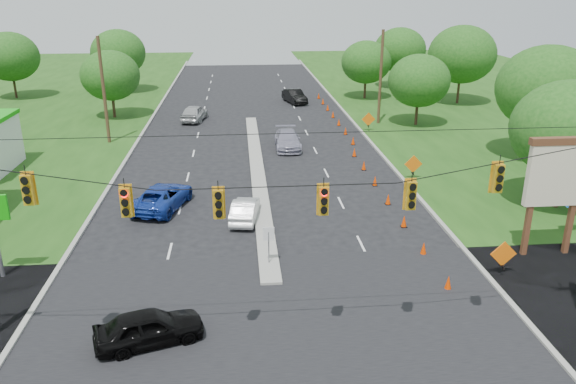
{
  "coord_description": "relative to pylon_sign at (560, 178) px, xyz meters",
  "views": [
    {
      "loc": [
        -1.26,
        -18.42,
        12.85
      ],
      "look_at": [
        1.18,
        8.72,
        2.8
      ],
      "focal_mm": 35.0,
      "sensor_mm": 36.0,
      "label": 1
    }
  ],
  "objects": [
    {
      "name": "cone_10",
      "position": [
        -5.84,
        31.8,
        -3.65
      ],
      "size": [
        0.32,
        0.32,
        0.7
      ],
      "primitive_type": "cone",
      "color": "#E13600",
      "rests_on": "ground"
    },
    {
      "name": "tree_10",
      "position": [
        9.69,
        37.8,
        1.58
      ],
      "size": [
        7.56,
        7.56,
        8.82
      ],
      "color": "black",
      "rests_on": "ground"
    },
    {
      "name": "cone_11",
      "position": [
        -5.84,
        35.3,
        -3.65
      ],
      "size": [
        0.32,
        0.32,
        0.7
      ],
      "primitive_type": "cone",
      "color": "#E13600",
      "rests_on": "ground"
    },
    {
      "name": "work_sign_0",
      "position": [
        -3.51,
        -2.2,
        -2.91
      ],
      "size": [
        1.27,
        0.58,
        1.37
      ],
      "color": "black",
      "rests_on": "ground"
    },
    {
      "name": "cone_6",
      "position": [
        -6.44,
        17.8,
        -3.65
      ],
      "size": [
        0.32,
        0.32,
        0.7
      ],
      "primitive_type": "cone",
      "color": "#E13600",
      "rests_on": "ground"
    },
    {
      "name": "cone_12",
      "position": [
        -5.84,
        38.8,
        -3.65
      ],
      "size": [
        0.32,
        0.32,
        0.7
      ],
      "primitive_type": "cone",
      "color": "#E13600",
      "rests_on": "ground"
    },
    {
      "name": "dark_car_receding",
      "position": [
        -9.01,
        39.94,
        -3.22
      ],
      "size": [
        2.75,
        4.99,
        1.56
      ],
      "primitive_type": "imported",
      "rotation": [
        0.0,
        0.0,
        0.25
      ],
      "color": "black",
      "rests_on": "ground"
    },
    {
      "name": "median_sign",
      "position": [
        -14.31,
        -0.2,
        -2.54
      ],
      "size": [
        0.55,
        0.06,
        2.05
      ],
      "color": "gray",
      "rests_on": "ground"
    },
    {
      "name": "tree_9",
      "position": [
        1.69,
        27.8,
        0.34
      ],
      "size": [
        5.88,
        5.88,
        6.86
      ],
      "color": "black",
      "rests_on": "ground"
    },
    {
      "name": "cone_7",
      "position": [
        -5.84,
        21.3,
        -3.65
      ],
      "size": [
        0.32,
        0.32,
        0.7
      ],
      "primitive_type": "cone",
      "color": "#E13600",
      "rests_on": "ground"
    },
    {
      "name": "tree_8",
      "position": [
        7.69,
        15.8,
        1.58
      ],
      "size": [
        7.56,
        7.56,
        8.82
      ],
      "color": "black",
      "rests_on": "ground"
    },
    {
      "name": "silver_car_far",
      "position": [
        -11.54,
        20.71,
        -3.26
      ],
      "size": [
        2.14,
        5.11,
        1.47
      ],
      "primitive_type": "imported",
      "rotation": [
        0.0,
        0.0,
        -0.02
      ],
      "color": "#928FA5",
      "rests_on": "ground"
    },
    {
      "name": "curb_right",
      "position": [
        -4.21,
        23.8,
        -4.0
      ],
      "size": [
        0.25,
        110.0,
        0.16
      ],
      "primitive_type": "cube",
      "color": "gray",
      "rests_on": "ground"
    },
    {
      "name": "cone_1",
      "position": [
        -6.44,
        0.3,
        -3.65
      ],
      "size": [
        0.32,
        0.32,
        0.7
      ],
      "primitive_type": "cone",
      "color": "#E13600",
      "rests_on": "ground"
    },
    {
      "name": "work_sign_1",
      "position": [
        -3.51,
        11.8,
        -2.91
      ],
      "size": [
        1.27,
        0.58,
        1.37
      ],
      "color": "black",
      "rests_on": "ground"
    },
    {
      "name": "tree_4",
      "position": [
        -42.31,
        45.8,
        0.96
      ],
      "size": [
        6.72,
        6.72,
        7.84
      ],
      "color": "black",
      "rests_on": "ground"
    },
    {
      "name": "cone_5",
      "position": [
        -6.44,
        14.3,
        -3.65
      ],
      "size": [
        0.32,
        0.32,
        0.7
      ],
      "primitive_type": "cone",
      "color": "#E13600",
      "rests_on": "ground"
    },
    {
      "name": "cone_2",
      "position": [
        -6.44,
        3.8,
        -3.65
      ],
      "size": [
        0.32,
        0.32,
        0.7
      ],
      "primitive_type": "cone",
      "color": "#E13600",
      "rests_on": "ground"
    },
    {
      "name": "blue_pickup",
      "position": [
        -20.36,
        7.96,
        -3.27
      ],
      "size": [
        3.83,
        5.75,
        1.46
      ],
      "primitive_type": "imported",
      "rotation": [
        0.0,
        0.0,
        2.85
      ],
      "color": "#173499",
      "rests_on": "ground"
    },
    {
      "name": "tree_11",
      "position": [
        5.69,
        48.8,
        0.96
      ],
      "size": [
        6.72,
        6.72,
        7.84
      ],
      "color": "black",
      "rests_on": "ground"
    },
    {
      "name": "pylon_sign",
      "position": [
        0.0,
        0.0,
        0.0
      ],
      "size": [
        5.9,
        2.3,
        6.12
      ],
      "color": "#59331E",
      "rests_on": "ground"
    },
    {
      "name": "cone_0",
      "position": [
        -6.44,
        -3.2,
        -3.65
      ],
      "size": [
        0.32,
        0.32,
        0.7
      ],
      "primitive_type": "cone",
      "color": "#E13600",
      "rests_on": "ground"
    },
    {
      "name": "tree_6",
      "position": [
        -30.31,
        48.8,
        0.96
      ],
      "size": [
        6.72,
        6.72,
        7.84
      ],
      "color": "black",
      "rests_on": "ground"
    },
    {
      "name": "cone_9",
      "position": [
        -5.84,
        28.3,
        -3.65
      ],
      "size": [
        0.32,
        0.32,
        0.7
      ],
      "primitive_type": "cone",
      "color": "#E13600",
      "rests_on": "ground"
    },
    {
      "name": "tree_5",
      "position": [
        -28.31,
        33.8,
        0.34
      ],
      "size": [
        5.88,
        5.88,
        6.86
      ],
      "color": "black",
      "rests_on": "ground"
    },
    {
      "name": "ground",
      "position": [
        -14.31,
        -6.2,
        -4.0
      ],
      "size": [
        160.0,
        160.0,
        0.0
      ],
      "primitive_type": "plane",
      "color": "black",
      "rests_on": "ground"
    },
    {
      "name": "cross_street",
      "position": [
        -14.31,
        -6.2,
        -4.0
      ],
      "size": [
        160.0,
        14.0,
        0.02
      ],
      "primitive_type": "cube",
      "color": "black",
      "rests_on": "ground"
    },
    {
      "name": "cone_3",
      "position": [
        -6.44,
        7.3,
        -3.65
      ],
      "size": [
        0.32,
        0.32,
        0.7
      ],
      "primitive_type": "cone",
      "color": "#E13600",
      "rests_on": "ground"
    },
    {
      "name": "utility_pole_far_left",
      "position": [
        -26.81,
        23.8,
        0.5
      ],
      "size": [
        0.28,
        0.28,
        9.0
      ],
      "primitive_type": "cylinder",
      "color": "#422D1C",
      "rests_on": "ground"
    },
    {
      "name": "signal_span",
      "position": [
        -14.37,
        -7.2,
        0.97
      ],
      "size": [
        25.6,
        0.32,
        9.0
      ],
      "color": "#422D1C",
      "rests_on": "ground"
    },
    {
      "name": "cone_8",
      "position": [
        -5.84,
        24.8,
        -3.65
      ],
      "size": [
        0.32,
        0.32,
        0.7
      ],
      "primitive_type": "cone",
      "color": "#E13600",
      "rests_on": "ground"
    },
    {
      "name": "curb_left",
      "position": [
        -24.41,
        23.8,
        -4.0
      ],
      "size": [
        0.25,
        110.0,
        0.16
      ],
      "primitive_type": "cube",
      "color": "gray",
      "rests_on": "ground"
    },
    {
      "name": "median",
      "position": [
        -14.31,
        14.8,
        -4.0
      ],
      "size": [
        1.0,
        34.0,
        0.18
      ],
      "primitive_type": "cube",
      "color": "gray",
      "rests_on": "ground"
    },
    {
      "name": "cone_13",
      "position": [
        -5.84,
        42.3,
        -3.65
      ],
      "size": [
        0.32,
        0.32,
        0.7
      ],
      "primitive_type": "cone",
      "color": "#E13600",
      "rests_on": "ground"
    },
    {
      "name": "black_sedan",
      "position": [
        -19.19,
        -6.09,
        -3.3
      ],
      "size": [
        4.39,
        2.8,
        1.39
      ],
      "primitive_type": "imported",
      "rotation": [
        0.0,
        0.0,
        1.88
      ],
      "color": "black",
      "rests_on": "ground"
    },
    {
      "name": "work_sign_2",
      "position": [
        -3.51,
        25.8,
        -2.91
      ],
      "size": [
        1.27,
        0.58,
        1.37
      ],
      "color": "black",
      "rests_on": "ground"
    },
    {
      "name": "utility_pole_far_right",
      "position": [
        -1.81,
        28.8,
        0.5
      ],
      "size": [
        0.28,
        0.28,
        9.0
      ],
      "primitive_type": "cylinder",
      "color": "#422D1C",
      "rests_on": "ground"
    },
    {
      "name": "tree_7",
      "position": [
        3.69,
        5.8,
        0.96
      ],
      "size": [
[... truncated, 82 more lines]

